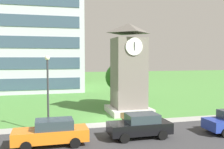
% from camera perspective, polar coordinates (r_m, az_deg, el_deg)
% --- Properties ---
extents(ground_plane, '(160.00, 160.00, 0.00)m').
position_cam_1_polar(ground_plane, '(24.06, -1.50, -9.84)').
color(ground_plane, '#4C893D').
extents(street_asphalt, '(120.00, 7.20, 0.01)m').
position_cam_1_polar(street_asphalt, '(18.33, 3.10, -14.17)').
color(street_asphalt, '#38383A').
rests_on(street_asphalt, ground).
extents(kerb_strip, '(120.00, 1.60, 0.01)m').
position_cam_1_polar(kerb_strip, '(22.39, -0.44, -10.86)').
color(kerb_strip, '#9E9E99').
rests_on(kerb_strip, ground).
extents(office_building, '(20.16, 14.52, 28.80)m').
position_cam_1_polar(office_building, '(49.47, -19.39, 13.69)').
color(office_building, '#B7BCC6').
rests_on(office_building, ground).
extents(clock_tower, '(4.14, 4.14, 9.07)m').
position_cam_1_polar(clock_tower, '(26.31, 3.69, 0.15)').
color(clock_tower, slate).
rests_on(clock_tower, ground).
extents(park_bench, '(1.85, 0.71, 0.88)m').
position_cam_1_polar(park_bench, '(23.00, 4.10, -9.30)').
color(park_bench, brown).
rests_on(park_bench, ground).
extents(street_lamp, '(0.36, 0.36, 5.79)m').
position_cam_1_polar(street_lamp, '(19.68, -13.91, -2.33)').
color(street_lamp, '#333338').
rests_on(street_lamp, ground).
extents(tree_by_building, '(3.42, 3.42, 5.06)m').
position_cam_1_polar(tree_by_building, '(30.88, 1.71, -0.59)').
color(tree_by_building, '#513823').
rests_on(tree_by_building, ground).
extents(parked_car_orange, '(4.73, 1.93, 1.69)m').
position_cam_1_polar(parked_car_orange, '(17.44, -13.11, -12.26)').
color(parked_car_orange, orange).
rests_on(parked_car_orange, ground).
extents(parked_car_black, '(4.40, 2.06, 1.69)m').
position_cam_1_polar(parked_car_black, '(18.77, 6.16, -11.04)').
color(parked_car_black, black).
rests_on(parked_car_black, ground).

